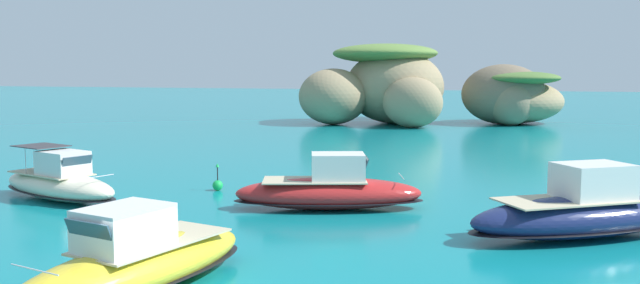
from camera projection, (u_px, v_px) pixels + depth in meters
name	position (u px, v px, depth m)	size (l,w,h in m)	color
islet_large	(388.00, 85.00, 81.64)	(20.03, 21.69, 9.61)	#9E8966
islet_small	(510.00, 97.00, 79.95)	(16.39, 16.42, 7.13)	#756651
motorboat_cream	(59.00, 183.00, 33.22)	(8.77, 5.00, 2.63)	beige
motorboat_yellow	(136.00, 263.00, 19.41)	(4.57, 9.19, 2.60)	yellow
motorboat_red	(330.00, 191.00, 31.03)	(9.22, 5.36, 2.61)	red
motorboat_navy	(582.00, 213.00, 25.82)	(9.64, 7.91, 2.86)	navy
channel_buoy	(218.00, 184.00, 35.85)	(0.56, 0.56, 1.48)	green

